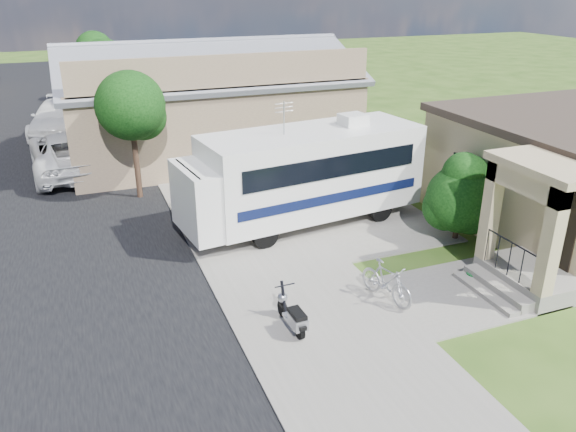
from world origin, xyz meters
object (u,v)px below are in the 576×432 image
object	(u,v)px
motorhome	(304,173)
bicycle	(386,284)
shrub	(461,195)
van	(58,118)
scooter	(293,315)
garden_hose	(473,277)
pickup_truck	(68,152)

from	to	relation	value
motorhome	bicycle	world-z (taller)	motorhome
shrub	bicycle	size ratio (longest dim) A/B	1.65
van	bicycle	bearing A→B (deg)	-59.40
shrub	scooter	world-z (taller)	shrub
scooter	garden_hose	size ratio (longest dim) A/B	3.64
pickup_truck	garden_hose	size ratio (longest dim) A/B	16.09
shrub	garden_hose	size ratio (longest dim) A/B	7.19
pickup_truck	garden_hose	world-z (taller)	pickup_truck
scooter	motorhome	bearing A→B (deg)	63.14
garden_hose	motorhome	bearing A→B (deg)	118.40
motorhome	bicycle	bearing A→B (deg)	-97.21
motorhome	van	distance (m)	17.07
bicycle	motorhome	bearing A→B (deg)	75.04
shrub	garden_hose	world-z (taller)	shrub
scooter	garden_hose	xyz separation A→B (m)	(5.37, 0.46, -0.33)
scooter	van	world-z (taller)	van
shrub	scooter	xyz separation A→B (m)	(-6.54, -2.81, -0.99)
scooter	pickup_truck	size ratio (longest dim) A/B	0.23
motorhome	garden_hose	size ratio (longest dim) A/B	21.04
shrub	bicycle	world-z (taller)	shrub
motorhome	scooter	world-z (taller)	motorhome
scooter	bicycle	bearing A→B (deg)	5.46
bicycle	van	xyz separation A→B (m)	(-7.31, 20.65, 0.30)
pickup_truck	scooter	bearing A→B (deg)	103.64
scooter	garden_hose	bearing A→B (deg)	2.96
van	garden_hose	size ratio (longest dim) A/B	14.48
bicycle	pickup_truck	world-z (taller)	pickup_truck
pickup_truck	van	bearing A→B (deg)	-90.72
motorhome	pickup_truck	distance (m)	10.91
bicycle	garden_hose	xyz separation A→B (m)	(2.76, 0.12, -0.42)
bicycle	van	world-z (taller)	van
shrub	scooter	bearing A→B (deg)	-156.75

